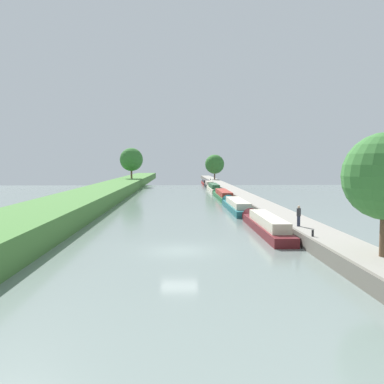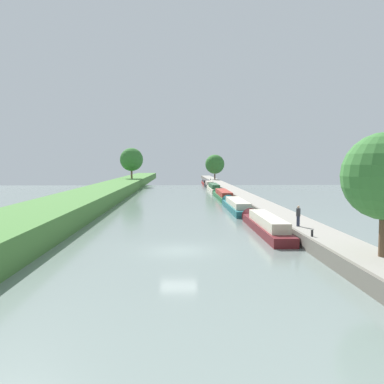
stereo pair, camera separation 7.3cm
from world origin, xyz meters
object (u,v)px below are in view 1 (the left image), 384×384
(narrowboat_black, at_px, (209,185))
(narrowboat_green, at_px, (223,195))
(narrowboat_red, at_px, (206,182))
(narrowboat_teal, at_px, (236,205))
(person_walking, at_px, (299,215))
(narrowboat_cream, at_px, (213,188))
(mooring_bollard_near, at_px, (313,233))
(mooring_bollard_far, at_px, (210,179))
(narrowboat_maroon, at_px, (265,224))

(narrowboat_black, bearing_deg, narrowboat_green, -90.18)
(narrowboat_red, bearing_deg, narrowboat_green, -90.11)
(narrowboat_teal, xyz_separation_m, person_walking, (2.32, -19.04, 1.22))
(narrowboat_cream, bearing_deg, narrowboat_red, 89.84)
(narrowboat_green, relative_size, narrowboat_cream, 1.06)
(narrowboat_teal, distance_m, narrowboat_red, 60.01)
(mooring_bollard_near, relative_size, mooring_bollard_far, 1.00)
(narrowboat_maroon, distance_m, narrowboat_cream, 50.30)
(narrowboat_maroon, height_order, mooring_bollard_far, narrowboat_maroon)
(narrowboat_teal, xyz_separation_m, narrowboat_red, (0.18, 60.01, -0.04))
(narrowboat_red, relative_size, mooring_bollard_far, 26.02)
(person_walking, bearing_deg, narrowboat_cream, 92.37)
(narrowboat_teal, height_order, person_walking, person_walking)
(narrowboat_teal, height_order, mooring_bollard_near, narrowboat_teal)
(narrowboat_cream, distance_m, mooring_bollard_far, 31.26)
(mooring_bollard_near, height_order, mooring_bollard_far, same)
(narrowboat_black, bearing_deg, narrowboat_maroon, -89.91)
(mooring_bollard_near, bearing_deg, person_walking, 85.43)
(narrowboat_green, bearing_deg, narrowboat_black, 89.82)
(narrowboat_black, distance_m, mooring_bollard_far, 17.55)
(narrowboat_black, xyz_separation_m, person_walking, (2.13, -67.12, 1.20))
(narrowboat_cream, bearing_deg, mooring_bollard_far, 86.60)
(person_walking, height_order, mooring_bollard_near, person_walking)
(narrowboat_teal, height_order, narrowboat_black, narrowboat_black)
(narrowboat_green, relative_size, mooring_bollard_far, 37.90)
(narrowboat_black, bearing_deg, narrowboat_red, 90.07)
(narrowboat_maroon, xyz_separation_m, narrowboat_green, (-0.20, 32.15, -0.03))
(narrowboat_maroon, relative_size, person_walking, 8.81)
(narrowboat_teal, bearing_deg, narrowboat_black, 89.77)
(narrowboat_black, bearing_deg, narrowboat_cream, -90.35)
(narrowboat_red, xyz_separation_m, mooring_bollard_far, (1.78, 5.52, 0.62))
(narrowboat_green, bearing_deg, mooring_bollard_near, -87.30)
(narrowboat_black, distance_m, narrowboat_red, 11.93)
(narrowboat_black, relative_size, mooring_bollard_far, 22.83)
(narrowboat_black, height_order, narrowboat_red, narrowboat_black)
(narrowboat_teal, distance_m, mooring_bollard_far, 65.57)
(narrowboat_black, distance_m, person_walking, 67.17)
(narrowboat_black, height_order, mooring_bollard_far, narrowboat_black)
(narrowboat_teal, bearing_deg, mooring_bollard_near, -85.22)
(narrowboat_maroon, relative_size, narrowboat_teal, 0.94)
(person_walking, distance_m, mooring_bollard_far, 84.58)
(narrowboat_green, xyz_separation_m, narrowboat_cream, (0.02, 18.15, 0.06))
(narrowboat_red, height_order, mooring_bollard_near, mooring_bollard_near)
(narrowboat_maroon, height_order, narrowboat_red, narrowboat_maroon)
(mooring_bollard_near, bearing_deg, narrowboat_teal, 94.78)
(narrowboat_teal, bearing_deg, narrowboat_maroon, -88.96)
(narrowboat_green, height_order, person_walking, person_walking)
(person_walking, height_order, mooring_bollard_far, person_walking)
(narrowboat_maroon, bearing_deg, narrowboat_green, 90.35)
(narrowboat_green, xyz_separation_m, mooring_bollard_near, (1.87, -39.68, 0.56))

